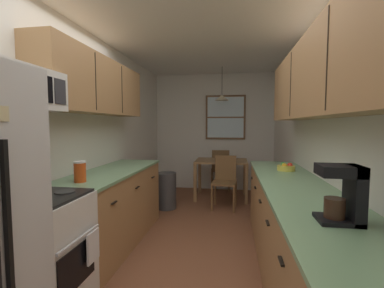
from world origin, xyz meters
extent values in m
plane|color=brown|center=(0.00, 1.00, 0.00)|extent=(12.00, 12.00, 0.00)
cube|color=white|center=(-1.35, 1.00, 1.27)|extent=(0.10, 9.00, 2.55)
cube|color=white|center=(1.35, 1.00, 1.27)|extent=(0.10, 9.00, 2.55)
cube|color=white|center=(0.00, 3.65, 1.27)|extent=(4.40, 0.10, 2.55)
cube|color=white|center=(0.00, 1.00, 2.59)|extent=(4.40, 9.00, 0.08)
cube|color=black|center=(-0.58, -1.19, 0.82)|extent=(0.02, 0.02, 1.11)
cube|color=beige|center=(-0.60, -1.16, 1.49)|extent=(0.01, 0.05, 0.07)
cube|color=white|center=(-0.99, -0.54, 0.45)|extent=(0.62, 0.62, 0.90)
cube|color=black|center=(-0.67, -0.54, 0.42)|extent=(0.01, 0.43, 0.30)
cube|color=silver|center=(-0.65, -0.54, 0.63)|extent=(0.02, 0.50, 0.02)
cube|color=black|center=(-0.99, -0.54, 0.91)|extent=(0.59, 0.59, 0.02)
cube|color=white|center=(-1.27, -0.54, 1.00)|extent=(0.06, 0.62, 0.20)
cylinder|color=#2D2D2D|center=(-1.13, -0.67, 0.93)|extent=(0.15, 0.15, 0.01)
cylinder|color=#2D2D2D|center=(-1.13, -0.40, 0.93)|extent=(0.15, 0.15, 0.01)
cylinder|color=#2D2D2D|center=(-0.85, -0.67, 0.93)|extent=(0.15, 0.15, 0.01)
cylinder|color=#2D2D2D|center=(-0.85, -0.40, 0.93)|extent=(0.15, 0.15, 0.01)
cube|color=white|center=(-1.11, -0.54, 1.70)|extent=(0.38, 0.64, 0.30)
cube|color=black|center=(-0.92, -0.60, 1.70)|extent=(0.01, 0.38, 0.19)
cube|color=#2D2D33|center=(-0.92, -0.32, 1.70)|extent=(0.01, 0.13, 0.19)
cube|color=#A87A4C|center=(-1.00, 0.71, 0.43)|extent=(0.60, 1.85, 0.87)
cube|color=#7AA87A|center=(-1.00, 0.71, 0.89)|extent=(0.63, 1.87, 0.03)
cube|color=black|center=(-0.69, 0.09, 0.70)|extent=(0.02, 0.10, 0.01)
cube|color=black|center=(-0.69, 0.71, 0.70)|extent=(0.02, 0.10, 0.01)
cube|color=black|center=(-0.69, 1.32, 0.70)|extent=(0.02, 0.10, 0.01)
cube|color=#A87A4C|center=(-1.14, 0.66, 1.88)|extent=(0.32, 1.95, 0.64)
cube|color=#2D2319|center=(-0.98, 0.34, 1.88)|extent=(0.01, 0.01, 0.59)
cube|color=#2D2319|center=(-0.98, 0.98, 1.88)|extent=(0.01, 0.01, 0.59)
cube|color=#A87A4C|center=(1.00, 0.07, 0.43)|extent=(0.60, 3.37, 0.87)
cube|color=#7AA87A|center=(1.00, 0.07, 0.89)|extent=(0.63, 3.39, 0.03)
cube|color=black|center=(0.69, -0.77, 0.70)|extent=(0.02, 0.10, 0.01)
cube|color=black|center=(0.69, -0.21, 0.70)|extent=(0.02, 0.10, 0.01)
cube|color=black|center=(0.69, 0.35, 0.70)|extent=(0.02, 0.10, 0.01)
cube|color=black|center=(0.69, 0.91, 0.70)|extent=(0.02, 0.10, 0.01)
cube|color=black|center=(0.69, 1.48, 0.70)|extent=(0.02, 0.10, 0.01)
cube|color=#A87A4C|center=(1.14, 0.02, 1.84)|extent=(0.32, 3.07, 0.67)
cube|color=#2D2319|center=(0.98, -0.49, 1.84)|extent=(0.01, 0.01, 0.62)
cube|color=#2D2319|center=(0.98, 0.53, 1.84)|extent=(0.01, 0.01, 0.62)
cube|color=olive|center=(0.20, 2.88, 0.74)|extent=(0.99, 0.74, 0.03)
cube|color=olive|center=(-0.26, 2.54, 0.36)|extent=(0.06, 0.06, 0.72)
cube|color=olive|center=(0.67, 2.54, 0.36)|extent=(0.06, 0.06, 0.72)
cube|color=olive|center=(-0.26, 3.23, 0.36)|extent=(0.06, 0.06, 0.72)
cube|color=olive|center=(0.67, 3.23, 0.36)|extent=(0.06, 0.06, 0.72)
cube|color=brown|center=(0.28, 2.23, 0.45)|extent=(0.43, 0.43, 0.04)
cube|color=brown|center=(0.30, 2.41, 0.68)|extent=(0.37, 0.06, 0.45)
cylinder|color=brown|center=(0.45, 2.03, 0.22)|extent=(0.04, 0.04, 0.43)
cylinder|color=brown|center=(0.09, 2.07, 0.22)|extent=(0.04, 0.04, 0.43)
cylinder|color=brown|center=(0.48, 2.40, 0.22)|extent=(0.04, 0.04, 0.43)
cylinder|color=brown|center=(0.12, 2.43, 0.22)|extent=(0.04, 0.04, 0.43)
cube|color=brown|center=(0.16, 3.53, 0.45)|extent=(0.42, 0.42, 0.04)
cube|color=brown|center=(0.17, 3.35, 0.68)|extent=(0.37, 0.05, 0.45)
cylinder|color=brown|center=(-0.03, 3.71, 0.22)|extent=(0.04, 0.04, 0.43)
cylinder|color=brown|center=(0.33, 3.72, 0.22)|extent=(0.04, 0.04, 0.43)
cylinder|color=brown|center=(-0.01, 3.35, 0.22)|extent=(0.04, 0.04, 0.43)
cylinder|color=brown|center=(0.35, 3.36, 0.22)|extent=(0.04, 0.04, 0.43)
cylinder|color=black|center=(0.20, 2.88, 2.28)|extent=(0.01, 0.01, 0.54)
cone|color=beige|center=(0.20, 2.88, 1.96)|extent=(0.26, 0.26, 0.10)
sphere|color=white|center=(0.20, 2.88, 1.98)|extent=(0.06, 0.06, 0.06)
cube|color=brown|center=(0.26, 3.58, 1.60)|extent=(0.86, 0.04, 0.96)
cube|color=silver|center=(0.26, 3.56, 1.60)|extent=(0.78, 0.01, 0.88)
cube|color=brown|center=(0.26, 3.56, 1.60)|extent=(0.78, 0.02, 0.03)
cylinder|color=#3F3F42|center=(-0.70, 2.10, 0.31)|extent=(0.34, 0.34, 0.62)
cylinder|color=#D84C19|center=(-1.00, 0.04, 0.99)|extent=(0.11, 0.11, 0.18)
cylinder|color=white|center=(-1.00, 0.04, 1.09)|extent=(0.11, 0.11, 0.02)
cube|color=white|center=(-0.64, -0.38, 0.50)|extent=(0.02, 0.16, 0.24)
cube|color=black|center=(1.00, -0.67, 0.91)|extent=(0.22, 0.18, 0.02)
cube|color=black|center=(1.08, -0.67, 1.06)|extent=(0.06, 0.18, 0.32)
cube|color=black|center=(1.00, -0.67, 1.19)|extent=(0.22, 0.18, 0.06)
cylinder|color=#331E14|center=(0.98, -0.67, 0.98)|extent=(0.11, 0.11, 0.11)
cylinder|color=#E5D14C|center=(1.05, 0.99, 0.93)|extent=(0.20, 0.20, 0.06)
cylinder|color=black|center=(1.05, 0.99, 0.95)|extent=(0.17, 0.17, 0.03)
sphere|color=red|center=(1.09, 1.00, 0.96)|extent=(0.06, 0.06, 0.06)
sphere|color=green|center=(1.02, 1.03, 0.96)|extent=(0.06, 0.06, 0.06)
sphere|color=yellow|center=(1.02, 0.95, 0.96)|extent=(0.06, 0.06, 0.06)
camera|label=1|loc=(0.42, -2.19, 1.44)|focal=24.40mm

